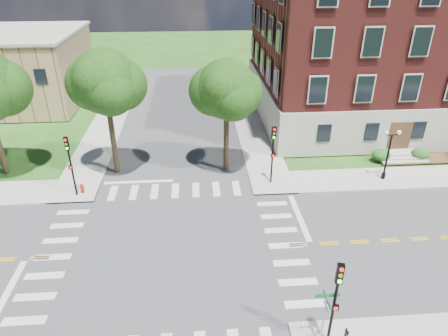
{
  "coord_description": "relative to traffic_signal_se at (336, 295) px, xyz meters",
  "views": [
    {
      "loc": [
        1.77,
        -19.54,
        16.3
      ],
      "look_at": [
        3.63,
        4.73,
        3.2
      ],
      "focal_mm": 32.0,
      "sensor_mm": 36.0,
      "label": 1
    }
  ],
  "objects": [
    {
      "name": "traffic_signal_ne",
      "position": [
        0.02,
        15.01,
        0.0
      ],
      "size": [
        0.37,
        0.42,
        4.8
      ],
      "color": "black",
      "rests_on": "ground"
    },
    {
      "name": "tree_d",
      "position": [
        -3.36,
        17.62,
        3.86
      ],
      "size": [
        4.7,
        4.7,
        9.32
      ],
      "color": "black",
      "rests_on": "ground"
    },
    {
      "name": "fire_hydrant",
      "position": [
        -14.68,
        14.61,
        -2.72
      ],
      "size": [
        0.35,
        0.35,
        0.75
      ],
      "color": "#A21B0C",
      "rests_on": "ground"
    },
    {
      "name": "road_ew",
      "position": [
        -7.6,
        7.28,
        -3.18
      ],
      "size": [
        90.0,
        12.0,
        0.01
      ],
      "primitive_type": "cube",
      "color": "#3D3D3F",
      "rests_on": "ground"
    },
    {
      "name": "sidewalk_nw",
      "position": [
        -22.98,
        22.66,
        -3.13
      ],
      "size": [
        34.0,
        34.0,
        0.12
      ],
      "color": "#9E9B93",
      "rests_on": "ground"
    },
    {
      "name": "traffic_signal_nw",
      "position": [
        -15.03,
        14.25,
        0.0
      ],
      "size": [
        0.38,
        0.45,
        4.8
      ],
      "color": "black",
      "rests_on": "ground"
    },
    {
      "name": "crosswalk_east",
      "position": [
        -0.4,
        7.28,
        -3.19
      ],
      "size": [
        2.2,
        10.2,
        0.02
      ],
      "primitive_type": null,
      "color": "silver",
      "rests_on": "ground"
    },
    {
      "name": "road_ns",
      "position": [
        -7.6,
        7.28,
        -3.18
      ],
      "size": [
        12.0,
        90.0,
        0.01
      ],
      "primitive_type": "cube",
      "color": "#3D3D3F",
      "rests_on": "ground"
    },
    {
      "name": "stop_bar_east",
      "position": [
        1.2,
        10.28,
        -3.19
      ],
      "size": [
        0.4,
        5.5,
        0.0
      ],
      "primitive_type": "cube",
      "color": "silver",
      "rests_on": "ground"
    },
    {
      "name": "ground",
      "position": [
        -7.6,
        7.28,
        -3.19
      ],
      "size": [
        160.0,
        160.0,
        0.0
      ],
      "primitive_type": "plane",
      "color": "#224814",
      "rests_on": "ground"
    },
    {
      "name": "main_building",
      "position": [
        16.4,
        29.28,
        5.15
      ],
      "size": [
        30.6,
        22.4,
        16.5
      ],
      "color": "#AEA99A",
      "rests_on": "ground"
    },
    {
      "name": "twin_lamp_west",
      "position": [
        9.27,
        14.96,
        -0.66
      ],
      "size": [
        1.36,
        0.36,
        4.23
      ],
      "color": "black",
      "rests_on": "ground"
    },
    {
      "name": "tree_c",
      "position": [
        -12.54,
        17.86,
        4.59
      ],
      "size": [
        4.99,
        4.99,
        10.19
      ],
      "color": "black",
      "rests_on": "ground"
    },
    {
      "name": "street_sign_pole",
      "position": [
        -0.33,
        0.07,
        -0.88
      ],
      "size": [
        1.1,
        1.1,
        3.1
      ],
      "color": "gray",
      "rests_on": "ground"
    },
    {
      "name": "traffic_signal_se",
      "position": [
        0.0,
        0.0,
        0.0
      ],
      "size": [
        0.36,
        0.41,
        4.8
      ],
      "color": "black",
      "rests_on": "ground"
    },
    {
      "name": "sidewalk_ne",
      "position": [
        7.77,
        22.66,
        -3.13
      ],
      "size": [
        34.0,
        34.0,
        0.12
      ],
      "color": "#9E9B93",
      "rests_on": "ground"
    }
  ]
}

